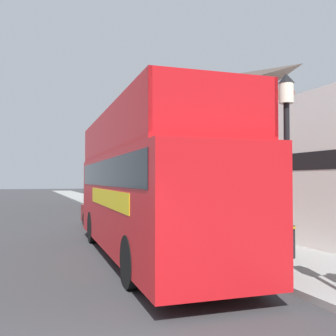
# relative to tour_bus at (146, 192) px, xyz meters

# --- Properties ---
(ground_plane) EXTENTS (144.00, 144.00, 0.00)m
(ground_plane) POSITION_rel_tour_bus_xyz_m (-3.02, 14.10, -1.88)
(ground_plane) COLOR #333335
(sidewalk) EXTENTS (3.30, 108.00, 0.14)m
(sidewalk) POSITION_rel_tour_bus_xyz_m (3.23, 11.10, -1.81)
(sidewalk) COLOR gray
(sidewalk) RESTS_ON ground_plane
(brick_terrace_rear) EXTENTS (6.00, 21.29, 9.85)m
(brick_terrace_rear) POSITION_rel_tour_bus_xyz_m (7.88, 17.80, 3.04)
(brick_terrace_rear) COLOR brown
(brick_terrace_rear) RESTS_ON ground_plane
(tour_bus) EXTENTS (2.83, 10.31, 4.12)m
(tour_bus) POSITION_rel_tour_bus_xyz_m (0.00, 0.00, 0.00)
(tour_bus) COLOR red
(tour_bus) RESTS_ON ground_plane
(parked_car_ahead_of_bus) EXTENTS (2.06, 4.34, 1.54)m
(parked_car_ahead_of_bus) POSITION_rel_tour_bus_xyz_m (0.42, 7.08, -1.17)
(parked_car_ahead_of_bus) COLOR maroon
(parked_car_ahead_of_bus) RESTS_ON ground_plane
(pedestrian_third) EXTENTS (0.41, 0.23, 1.57)m
(pedestrian_third) POSITION_rel_tour_bus_xyz_m (2.34, -3.14, -0.79)
(pedestrian_third) COLOR #232328
(pedestrian_third) RESTS_ON sidewalk
(lamp_post_nearest) EXTENTS (0.35, 0.35, 4.45)m
(lamp_post_nearest) POSITION_rel_tour_bus_xyz_m (2.13, -3.69, 1.35)
(lamp_post_nearest) COLOR black
(lamp_post_nearest) RESTS_ON sidewalk
(lamp_post_second) EXTENTS (0.35, 0.35, 4.69)m
(lamp_post_second) POSITION_rel_tour_bus_xyz_m (2.14, 4.18, 1.49)
(lamp_post_second) COLOR black
(lamp_post_second) RESTS_ON sidewalk
(litter_bin) EXTENTS (0.48, 0.48, 0.86)m
(litter_bin) POSITION_rel_tour_bus_xyz_m (3.34, -2.05, -1.28)
(litter_bin) COLOR black
(litter_bin) RESTS_ON sidewalk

